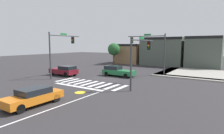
# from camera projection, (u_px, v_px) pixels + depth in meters

# --- Properties ---
(ground_plane) EXTENTS (120.00, 120.00, 0.00)m
(ground_plane) POSITION_uv_depth(u_px,v_px,m) (111.00, 78.00, 25.23)
(ground_plane) COLOR #302D30
(crosswalk_near) EXTENTS (8.77, 2.95, 0.01)m
(crosswalk_near) POSITION_uv_depth(u_px,v_px,m) (90.00, 83.00, 21.49)
(crosswalk_near) COLOR silver
(crosswalk_near) RESTS_ON ground_plane
(lane_markings) EXTENTS (6.80, 24.25, 0.01)m
(lane_markings) POSITION_uv_depth(u_px,v_px,m) (30.00, 104.00, 14.07)
(lane_markings) COLOR white
(lane_markings) RESTS_ON ground_plane
(bike_detector_marking) EXTENTS (1.03, 1.03, 0.01)m
(bike_detector_marking) POSITION_uv_depth(u_px,v_px,m) (80.00, 92.00, 17.42)
(bike_detector_marking) COLOR yellow
(bike_detector_marking) RESTS_ON ground_plane
(curb_corner_northeast) EXTENTS (10.00, 10.60, 0.15)m
(curb_corner_northeast) POSITION_uv_depth(u_px,v_px,m) (191.00, 73.00, 28.43)
(curb_corner_northeast) COLOR #9E998E
(curb_corner_northeast) RESTS_ON ground_plane
(storefront_row) EXTENTS (22.11, 5.93, 6.01)m
(storefront_row) POSITION_uv_depth(u_px,v_px,m) (167.00, 52.00, 39.52)
(storefront_row) COLOR #93704C
(storefront_row) RESTS_ON ground_plane
(traffic_signal_northeast) EXTENTS (6.04, 0.32, 6.06)m
(traffic_signal_northeast) POSITION_uv_depth(u_px,v_px,m) (150.00, 46.00, 27.80)
(traffic_signal_northeast) COLOR #383A3D
(traffic_signal_northeast) RESTS_ON ground_plane
(traffic_signal_southwest) EXTENTS (0.32, 5.41, 6.05)m
(traffic_signal_southwest) POSITION_uv_depth(u_px,v_px,m) (61.00, 46.00, 25.02)
(traffic_signal_southwest) COLOR #383A3D
(traffic_signal_southwest) RESTS_ON ground_plane
(traffic_signal_southeast) EXTENTS (0.32, 5.44, 5.27)m
(traffic_signal_southeast) POSITION_uv_depth(u_px,v_px,m) (140.00, 52.00, 19.21)
(traffic_signal_southeast) COLOR #383A3D
(traffic_signal_southeast) RESTS_ON ground_plane
(car_maroon) EXTENTS (4.23, 1.85, 1.44)m
(car_maroon) POSITION_uv_depth(u_px,v_px,m) (64.00, 70.00, 26.74)
(car_maroon) COLOR maroon
(car_maroon) RESTS_ON ground_plane
(car_green) EXTENTS (4.60, 1.79, 1.44)m
(car_green) POSITION_uv_depth(u_px,v_px,m) (117.00, 71.00, 26.26)
(car_green) COLOR #1E6638
(car_green) RESTS_ON ground_plane
(car_orange) EXTENTS (1.77, 4.35, 1.30)m
(car_orange) POSITION_uv_depth(u_px,v_px,m) (33.00, 96.00, 13.72)
(car_orange) COLOR orange
(car_orange) RESTS_ON ground_plane
(roadside_tree) EXTENTS (2.71, 2.71, 4.75)m
(roadside_tree) POSITION_uv_depth(u_px,v_px,m) (114.00, 49.00, 41.06)
(roadside_tree) COLOR #4C3823
(roadside_tree) RESTS_ON ground_plane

